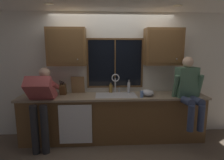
% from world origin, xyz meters
% --- Properties ---
extents(back_wall, '(5.97, 0.12, 2.55)m').
position_xyz_m(back_wall, '(0.00, 0.06, 1.27)').
color(back_wall, silver).
rests_on(back_wall, floor).
extents(ceiling_downlight_left, '(0.14, 0.14, 0.01)m').
position_xyz_m(ceiling_downlight_left, '(-1.07, -0.60, 2.54)').
color(ceiling_downlight_left, '#FFEAB2').
extents(ceiling_downlight_right, '(0.14, 0.14, 0.01)m').
position_xyz_m(ceiling_downlight_right, '(1.07, -0.60, 2.54)').
color(ceiling_downlight_right, '#FFEAB2').
extents(window_glass, '(1.10, 0.02, 0.95)m').
position_xyz_m(window_glass, '(0.05, -0.01, 1.52)').
color(window_glass, black).
extents(window_frame_top, '(1.17, 0.02, 0.04)m').
position_xyz_m(window_frame_top, '(0.05, -0.02, 2.02)').
color(window_frame_top, brown).
extents(window_frame_bottom, '(1.17, 0.02, 0.04)m').
position_xyz_m(window_frame_bottom, '(0.05, -0.02, 1.03)').
color(window_frame_bottom, brown).
extents(window_frame_left, '(0.03, 0.02, 0.95)m').
position_xyz_m(window_frame_left, '(-0.51, -0.02, 1.52)').
color(window_frame_left, brown).
extents(window_frame_right, '(0.03, 0.02, 0.95)m').
position_xyz_m(window_frame_right, '(0.62, -0.02, 1.52)').
color(window_frame_right, brown).
extents(window_mullion_center, '(0.02, 0.02, 0.95)m').
position_xyz_m(window_mullion_center, '(0.05, -0.02, 1.52)').
color(window_mullion_center, brown).
extents(lower_cabinet_run, '(3.57, 0.58, 0.88)m').
position_xyz_m(lower_cabinet_run, '(0.00, -0.29, 0.44)').
color(lower_cabinet_run, brown).
rests_on(lower_cabinet_run, floor).
extents(countertop, '(3.63, 0.62, 0.04)m').
position_xyz_m(countertop, '(0.00, -0.31, 0.90)').
color(countertop, gray).
rests_on(countertop, lower_cabinet_run).
extents(dishwasher_front, '(0.60, 0.02, 0.74)m').
position_xyz_m(dishwasher_front, '(-0.71, -0.61, 0.46)').
color(dishwasher_front, white).
extents(upper_cabinet_left, '(0.73, 0.36, 0.72)m').
position_xyz_m(upper_cabinet_left, '(-0.89, -0.17, 1.86)').
color(upper_cabinet_left, brown).
extents(upper_cabinet_right, '(0.73, 0.36, 0.72)m').
position_xyz_m(upper_cabinet_right, '(1.00, -0.17, 1.86)').
color(upper_cabinet_right, brown).
extents(sink, '(0.80, 0.46, 0.21)m').
position_xyz_m(sink, '(0.05, -0.30, 0.82)').
color(sink, '#B7B7BC').
rests_on(sink, lower_cabinet_run).
extents(faucet, '(0.18, 0.09, 0.40)m').
position_xyz_m(faucet, '(0.06, -0.12, 1.17)').
color(faucet, silver).
rests_on(faucet, countertop).
extents(person_standing, '(0.53, 0.72, 1.48)m').
position_xyz_m(person_standing, '(-1.31, -0.58, 0.93)').
color(person_standing, '#262628').
rests_on(person_standing, floor).
extents(person_sitting_on_counter, '(0.54, 0.62, 1.26)m').
position_xyz_m(person_sitting_on_counter, '(1.38, -0.57, 1.10)').
color(person_sitting_on_counter, '#384260').
rests_on(person_sitting_on_counter, countertop).
extents(knife_block, '(0.12, 0.18, 0.32)m').
position_xyz_m(knife_block, '(-0.99, -0.23, 1.03)').
color(knife_block, brown).
rests_on(knife_block, countertop).
extents(cutting_board, '(0.27, 0.09, 0.35)m').
position_xyz_m(cutting_board, '(-0.71, -0.09, 1.09)').
color(cutting_board, '#997047').
rests_on(cutting_board, countertop).
extents(mixing_bowl, '(0.26, 0.26, 0.13)m').
position_xyz_m(mixing_bowl, '(0.66, -0.38, 0.98)').
color(mixing_bowl, '#B7B7BC').
rests_on(mixing_bowl, countertop).
extents(soap_dispenser, '(0.06, 0.07, 0.18)m').
position_xyz_m(soap_dispenser, '(0.53, -0.49, 0.99)').
color(soap_dispenser, '#668CCC').
rests_on(soap_dispenser, countertop).
extents(bottle_green_glass, '(0.06, 0.06, 0.29)m').
position_xyz_m(bottle_green_glass, '(0.33, -0.13, 1.04)').
color(bottle_green_glass, '#B7B7BC').
rests_on(bottle_green_glass, countertop).
extents(bottle_tall_clear, '(0.07, 0.07, 0.22)m').
position_xyz_m(bottle_tall_clear, '(-0.04, -0.08, 1.01)').
color(bottle_tall_clear, olive).
rests_on(bottle_tall_clear, countertop).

